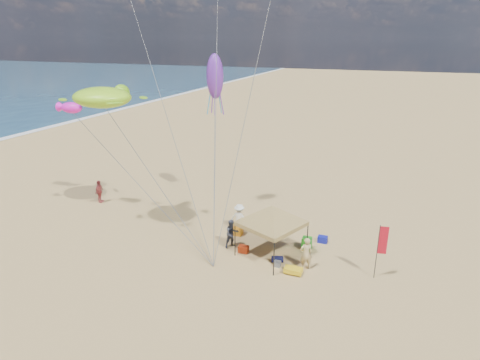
{
  "coord_description": "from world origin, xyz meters",
  "views": [
    {
      "loc": [
        7.32,
        -15.93,
        11.16
      ],
      "look_at": [
        0.0,
        3.0,
        4.0
      ],
      "focal_mm": 30.3,
      "sensor_mm": 36.0,
      "label": 1
    }
  ],
  "objects_px": {
    "person_near_b": "(232,234)",
    "person_near_c": "(239,218)",
    "cooler_blue": "(323,239)",
    "chair_green": "(307,243)",
    "beach_cart": "(293,270)",
    "chair_yellow": "(238,229)",
    "cooler_red": "(243,249)",
    "canopy_tent": "(272,208)",
    "person_near_a": "(306,253)",
    "feather_flag": "(382,243)",
    "person_far_a": "(99,191)"
  },
  "relations": [
    {
      "from": "canopy_tent",
      "to": "person_near_a",
      "type": "relative_size",
      "value": 2.92
    },
    {
      "from": "canopy_tent",
      "to": "cooler_blue",
      "type": "relative_size",
      "value": 9.33
    },
    {
      "from": "chair_green",
      "to": "person_near_a",
      "type": "relative_size",
      "value": 0.4
    },
    {
      "from": "beach_cart",
      "to": "person_near_c",
      "type": "height_order",
      "value": "person_near_c"
    },
    {
      "from": "person_far_a",
      "to": "person_near_b",
      "type": "bearing_deg",
      "value": -115.27
    },
    {
      "from": "cooler_red",
      "to": "beach_cart",
      "type": "height_order",
      "value": "cooler_red"
    },
    {
      "from": "canopy_tent",
      "to": "person_far_a",
      "type": "relative_size",
      "value": 3.07
    },
    {
      "from": "canopy_tent",
      "to": "person_near_a",
      "type": "bearing_deg",
      "value": -16.5
    },
    {
      "from": "canopy_tent",
      "to": "person_far_a",
      "type": "xyz_separation_m",
      "value": [
        -13.62,
        2.83,
        -2.01
      ]
    },
    {
      "from": "feather_flag",
      "to": "person_far_a",
      "type": "distance_m",
      "value": 19.41
    },
    {
      "from": "person_near_c",
      "to": "canopy_tent",
      "type": "bearing_deg",
      "value": 145.05
    },
    {
      "from": "canopy_tent",
      "to": "chair_green",
      "type": "distance_m",
      "value": 3.3
    },
    {
      "from": "feather_flag",
      "to": "person_near_c",
      "type": "height_order",
      "value": "feather_flag"
    },
    {
      "from": "person_near_a",
      "to": "person_near_b",
      "type": "distance_m",
      "value": 4.41
    },
    {
      "from": "beach_cart",
      "to": "person_near_b",
      "type": "xyz_separation_m",
      "value": [
        -3.89,
        1.45,
        0.63
      ]
    },
    {
      "from": "chair_yellow",
      "to": "person_near_a",
      "type": "xyz_separation_m",
      "value": [
        4.59,
        -2.26,
        0.51
      ]
    },
    {
      "from": "chair_green",
      "to": "chair_yellow",
      "type": "height_order",
      "value": "same"
    },
    {
      "from": "feather_flag",
      "to": "cooler_blue",
      "type": "distance_m",
      "value": 4.53
    },
    {
      "from": "cooler_blue",
      "to": "chair_green",
      "type": "distance_m",
      "value": 1.32
    },
    {
      "from": "person_near_b",
      "to": "person_near_c",
      "type": "distance_m",
      "value": 2.1
    },
    {
      "from": "beach_cart",
      "to": "person_far_a",
      "type": "distance_m",
      "value": 15.76
    },
    {
      "from": "cooler_red",
      "to": "person_near_a",
      "type": "bearing_deg",
      "value": -6.69
    },
    {
      "from": "beach_cart",
      "to": "person_near_c",
      "type": "xyz_separation_m",
      "value": [
        -4.25,
        3.52,
        0.66
      ]
    },
    {
      "from": "cooler_blue",
      "to": "chair_yellow",
      "type": "bearing_deg",
      "value": -170.06
    },
    {
      "from": "canopy_tent",
      "to": "person_near_b",
      "type": "distance_m",
      "value": 3.07
    },
    {
      "from": "chair_green",
      "to": "beach_cart",
      "type": "distance_m",
      "value": 2.73
    },
    {
      "from": "canopy_tent",
      "to": "person_near_c",
      "type": "relative_size",
      "value": 2.93
    },
    {
      "from": "person_near_b",
      "to": "chair_green",
      "type": "bearing_deg",
      "value": -30.75
    },
    {
      "from": "cooler_blue",
      "to": "person_near_c",
      "type": "relative_size",
      "value": 0.31
    },
    {
      "from": "person_near_b",
      "to": "person_far_a",
      "type": "relative_size",
      "value": 1.01
    },
    {
      "from": "person_near_c",
      "to": "person_near_a",
      "type": "bearing_deg",
      "value": 153.73
    },
    {
      "from": "cooler_blue",
      "to": "chair_green",
      "type": "bearing_deg",
      "value": -121.92
    },
    {
      "from": "person_near_a",
      "to": "cooler_blue",
      "type": "bearing_deg",
      "value": -127.35
    },
    {
      "from": "person_near_c",
      "to": "person_far_a",
      "type": "distance_m",
      "value": 10.95
    },
    {
      "from": "feather_flag",
      "to": "cooler_red",
      "type": "relative_size",
      "value": 5.29
    },
    {
      "from": "feather_flag",
      "to": "person_near_a",
      "type": "xyz_separation_m",
      "value": [
        -3.49,
        -0.4,
        -1.05
      ]
    },
    {
      "from": "cooler_red",
      "to": "person_near_a",
      "type": "relative_size",
      "value": 0.31
    },
    {
      "from": "feather_flag",
      "to": "person_far_a",
      "type": "height_order",
      "value": "feather_flag"
    },
    {
      "from": "chair_green",
      "to": "person_near_a",
      "type": "distance_m",
      "value": 2.11
    },
    {
      "from": "person_near_b",
      "to": "person_near_c",
      "type": "xyz_separation_m",
      "value": [
        -0.36,
        2.07,
        0.03
      ]
    },
    {
      "from": "beach_cart",
      "to": "person_near_a",
      "type": "xyz_separation_m",
      "value": [
        0.45,
        0.71,
        0.66
      ]
    },
    {
      "from": "person_far_a",
      "to": "chair_yellow",
      "type": "bearing_deg",
      "value": -107.9
    },
    {
      "from": "person_near_a",
      "to": "chair_green",
      "type": "bearing_deg",
      "value": -110.97
    },
    {
      "from": "beach_cart",
      "to": "chair_green",
      "type": "bearing_deg",
      "value": 88.38
    },
    {
      "from": "person_near_b",
      "to": "beach_cart",
      "type": "bearing_deg",
      "value": -68.95
    },
    {
      "from": "chair_yellow",
      "to": "beach_cart",
      "type": "distance_m",
      "value": 5.1
    },
    {
      "from": "canopy_tent",
      "to": "feather_flag",
      "type": "relative_size",
      "value": 1.76
    },
    {
      "from": "person_near_b",
      "to": "canopy_tent",
      "type": "bearing_deg",
      "value": -51.94
    },
    {
      "from": "cooler_blue",
      "to": "person_far_a",
      "type": "xyz_separation_m",
      "value": [
        -15.96,
        0.31,
        0.63
      ]
    },
    {
      "from": "cooler_red",
      "to": "person_near_c",
      "type": "distance_m",
      "value": 2.75
    }
  ]
}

